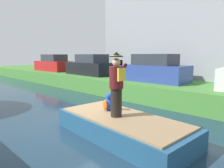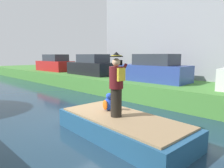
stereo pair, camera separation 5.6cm
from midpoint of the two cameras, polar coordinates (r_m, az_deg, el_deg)
The scene contains 10 objects.
ground_plane at distance 7.24m, azimuth -6.96°, elevation -11.76°, with size 80.00×80.00×0.00m, color #4C4742.
canal_water at distance 7.23m, azimuth -6.97°, elevation -11.39°, with size 7.04×48.00×0.10m, color #1E384C.
grass_bank_far at distance 13.85m, azimuth 21.30°, elevation -0.46°, with size 9.77×48.00×1.03m, color #478438.
boat at distance 5.99m, azimuth 3.01°, elevation -11.99°, with size 2.09×4.32×0.61m.
person_pirate at distance 5.68m, azimuth 1.56°, elevation -0.20°, with size 0.61×0.42×1.85m.
parrot_plush at distance 6.43m, azimuth -0.77°, elevation -5.38°, with size 0.36×0.35×0.57m.
parked_car_blue at distance 11.40m, azimuth 11.76°, elevation 3.95°, with size 1.74×4.02×1.50m.
parked_car_dark at distance 14.97m, azimuth -5.74°, elevation 5.06°, with size 1.85×4.06×1.50m.
parked_car_red at distance 19.31m, azimuth -15.84°, elevation 5.50°, with size 1.79×4.04×1.50m.
building_row at distance 15.30m, azimuth 26.75°, elevation 14.05°, with size 5.75×14.18×6.44m, color #93939E.
Camera 2 is at (-4.20, -5.37, 2.47)m, focal length 32.20 mm.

